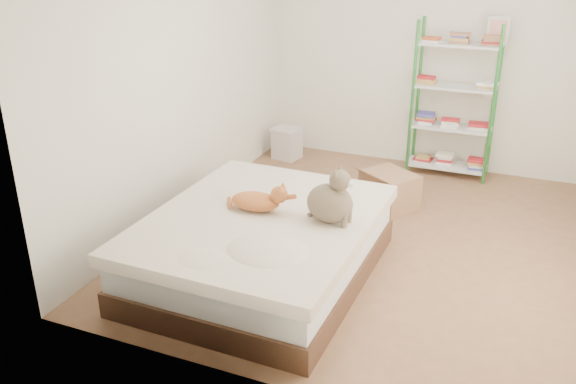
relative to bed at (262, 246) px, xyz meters
The scene contains 7 objects.
room 1.57m from the bed, 53.64° to the left, with size 3.81×4.21×2.61m.
bed is the anchor object (origin of this frame).
orange_cat 0.37m from the bed, 135.27° to the left, with size 0.46×0.25×0.19m, color #C5763B, non-canonical shape.
grey_cat 0.71m from the bed, 13.15° to the left, with size 0.32×0.38×0.43m, color #7F6C56, non-canonical shape.
shelf_unit 3.05m from the bed, 70.43° to the left, with size 0.91×0.36×1.74m.
cardboard_box 1.80m from the bed, 70.18° to the left, with size 0.64×0.67×0.41m.
white_bin 2.75m from the bed, 108.50° to the left, with size 0.37×0.34×0.37m.
Camera 1 is at (1.12, -4.78, 2.54)m, focal length 38.00 mm.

